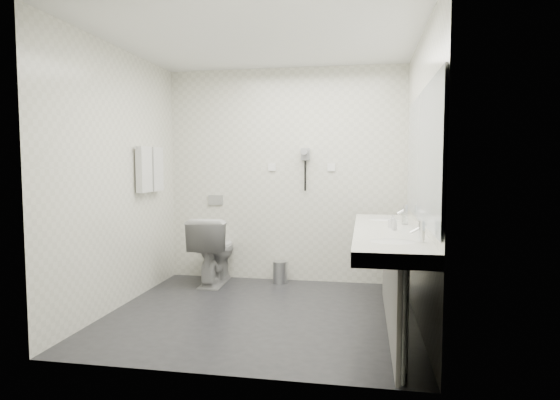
# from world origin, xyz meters

# --- Properties ---
(floor) EXTENTS (2.80, 2.80, 0.00)m
(floor) POSITION_xyz_m (0.00, 0.00, 0.00)
(floor) COLOR #232327
(floor) RESTS_ON ground
(ceiling) EXTENTS (2.80, 2.80, 0.00)m
(ceiling) POSITION_xyz_m (0.00, 0.00, 2.50)
(ceiling) COLOR white
(ceiling) RESTS_ON wall_back
(wall_back) EXTENTS (2.80, 0.00, 2.80)m
(wall_back) POSITION_xyz_m (0.00, 1.30, 1.25)
(wall_back) COLOR silver
(wall_back) RESTS_ON floor
(wall_front) EXTENTS (2.80, 0.00, 2.80)m
(wall_front) POSITION_xyz_m (0.00, -1.30, 1.25)
(wall_front) COLOR silver
(wall_front) RESTS_ON floor
(wall_left) EXTENTS (0.00, 2.60, 2.60)m
(wall_left) POSITION_xyz_m (-1.40, 0.00, 1.25)
(wall_left) COLOR silver
(wall_left) RESTS_ON floor
(wall_right) EXTENTS (0.00, 2.60, 2.60)m
(wall_right) POSITION_xyz_m (1.40, 0.00, 1.25)
(wall_right) COLOR silver
(wall_right) RESTS_ON floor
(vanity_counter) EXTENTS (0.55, 2.20, 0.10)m
(vanity_counter) POSITION_xyz_m (1.12, -0.20, 0.80)
(vanity_counter) COLOR white
(vanity_counter) RESTS_ON floor
(vanity_panel) EXTENTS (0.03, 2.15, 0.75)m
(vanity_panel) POSITION_xyz_m (1.15, -0.20, 0.38)
(vanity_panel) COLOR gray
(vanity_panel) RESTS_ON floor
(vanity_post_near) EXTENTS (0.06, 0.06, 0.75)m
(vanity_post_near) POSITION_xyz_m (1.18, -1.24, 0.38)
(vanity_post_near) COLOR silver
(vanity_post_near) RESTS_ON floor
(vanity_post_far) EXTENTS (0.06, 0.06, 0.75)m
(vanity_post_far) POSITION_xyz_m (1.18, 0.84, 0.38)
(vanity_post_far) COLOR silver
(vanity_post_far) RESTS_ON floor
(mirror) EXTENTS (0.02, 2.20, 1.05)m
(mirror) POSITION_xyz_m (1.39, -0.20, 1.45)
(mirror) COLOR #B2BCC6
(mirror) RESTS_ON wall_right
(basin_near) EXTENTS (0.40, 0.31, 0.05)m
(basin_near) POSITION_xyz_m (1.12, -0.85, 0.83)
(basin_near) COLOR white
(basin_near) RESTS_ON vanity_counter
(basin_far) EXTENTS (0.40, 0.31, 0.05)m
(basin_far) POSITION_xyz_m (1.12, 0.45, 0.83)
(basin_far) COLOR white
(basin_far) RESTS_ON vanity_counter
(faucet_near) EXTENTS (0.04, 0.04, 0.15)m
(faucet_near) POSITION_xyz_m (1.32, -0.85, 0.92)
(faucet_near) COLOR silver
(faucet_near) RESTS_ON vanity_counter
(faucet_far) EXTENTS (0.04, 0.04, 0.15)m
(faucet_far) POSITION_xyz_m (1.32, 0.45, 0.92)
(faucet_far) COLOR silver
(faucet_far) RESTS_ON vanity_counter
(soap_bottle_a) EXTENTS (0.06, 0.06, 0.10)m
(soap_bottle_a) POSITION_xyz_m (1.16, -0.14, 0.90)
(soap_bottle_a) COLOR white
(soap_bottle_a) RESTS_ON vanity_counter
(soap_bottle_b) EXTENTS (0.10, 0.10, 0.09)m
(soap_bottle_b) POSITION_xyz_m (1.18, 0.03, 0.90)
(soap_bottle_b) COLOR white
(soap_bottle_b) RESTS_ON vanity_counter
(soap_bottle_c) EXTENTS (0.04, 0.04, 0.11)m
(soap_bottle_c) POSITION_xyz_m (1.17, -0.28, 0.90)
(soap_bottle_c) COLOR white
(soap_bottle_c) RESTS_ON vanity_counter
(glass_left) EXTENTS (0.07, 0.07, 0.10)m
(glass_left) POSITION_xyz_m (1.29, 0.13, 0.90)
(glass_left) COLOR silver
(glass_left) RESTS_ON vanity_counter
(toilet) EXTENTS (0.46, 0.78, 0.78)m
(toilet) POSITION_xyz_m (-0.78, 0.99, 0.39)
(toilet) COLOR white
(toilet) RESTS_ON floor
(flush_plate) EXTENTS (0.18, 0.02, 0.12)m
(flush_plate) POSITION_xyz_m (-0.85, 1.29, 0.95)
(flush_plate) COLOR #B2B5BA
(flush_plate) RESTS_ON wall_back
(pedal_bin) EXTENTS (0.19, 0.19, 0.24)m
(pedal_bin) POSITION_xyz_m (-0.02, 1.14, 0.12)
(pedal_bin) COLOR #B2B5BA
(pedal_bin) RESTS_ON floor
(bin_lid) EXTENTS (0.17, 0.17, 0.01)m
(bin_lid) POSITION_xyz_m (-0.02, 1.14, 0.25)
(bin_lid) COLOR #B2B5BA
(bin_lid) RESTS_ON pedal_bin
(towel_rail) EXTENTS (0.02, 0.62, 0.02)m
(towel_rail) POSITION_xyz_m (-1.35, 0.55, 1.55)
(towel_rail) COLOR silver
(towel_rail) RESTS_ON wall_left
(towel_near) EXTENTS (0.07, 0.24, 0.48)m
(towel_near) POSITION_xyz_m (-1.34, 0.41, 1.33)
(towel_near) COLOR silver
(towel_near) RESTS_ON towel_rail
(towel_far) EXTENTS (0.07, 0.24, 0.48)m
(towel_far) POSITION_xyz_m (-1.34, 0.69, 1.33)
(towel_far) COLOR silver
(towel_far) RESTS_ON towel_rail
(dryer_cradle) EXTENTS (0.10, 0.04, 0.14)m
(dryer_cradle) POSITION_xyz_m (0.25, 1.27, 1.50)
(dryer_cradle) COLOR #96979B
(dryer_cradle) RESTS_ON wall_back
(dryer_barrel) EXTENTS (0.08, 0.14, 0.08)m
(dryer_barrel) POSITION_xyz_m (0.25, 1.20, 1.53)
(dryer_barrel) COLOR #96979B
(dryer_barrel) RESTS_ON dryer_cradle
(dryer_cord) EXTENTS (0.02, 0.02, 0.35)m
(dryer_cord) POSITION_xyz_m (0.25, 1.26, 1.25)
(dryer_cord) COLOR black
(dryer_cord) RESTS_ON dryer_cradle
(switch_plate_a) EXTENTS (0.09, 0.02, 0.09)m
(switch_plate_a) POSITION_xyz_m (-0.15, 1.29, 1.35)
(switch_plate_a) COLOR white
(switch_plate_a) RESTS_ON wall_back
(switch_plate_b) EXTENTS (0.09, 0.02, 0.09)m
(switch_plate_b) POSITION_xyz_m (0.55, 1.29, 1.35)
(switch_plate_b) COLOR white
(switch_plate_b) RESTS_ON wall_back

